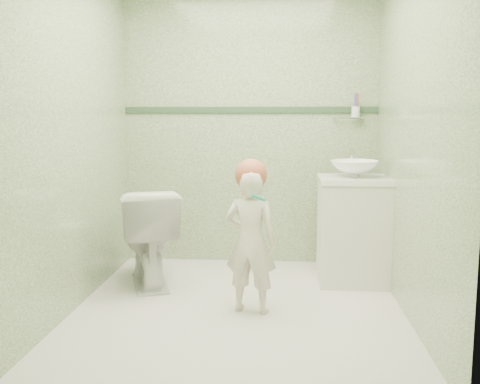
{
  "coord_description": "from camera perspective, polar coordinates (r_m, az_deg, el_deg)",
  "views": [
    {
      "loc": [
        0.28,
        -3.49,
        1.29
      ],
      "look_at": [
        0.0,
        0.15,
        0.78
      ],
      "focal_mm": 40.45,
      "sensor_mm": 36.0,
      "label": 1
    }
  ],
  "objects": [
    {
      "name": "ground",
      "position": [
        3.73,
        -0.18,
        -12.26
      ],
      "size": [
        2.5,
        2.5,
        0.0
      ],
      "primitive_type": "plane",
      "color": "beige",
      "rests_on": "ground"
    },
    {
      "name": "room_shell",
      "position": [
        3.51,
        -0.19,
        6.47
      ],
      "size": [
        2.5,
        2.54,
        2.4
      ],
      "color": "gray",
      "rests_on": "ground"
    },
    {
      "name": "trim_stripe",
      "position": [
        4.74,
        1.04,
        8.68
      ],
      "size": [
        2.2,
        0.02,
        0.05
      ],
      "primitive_type": "cube",
      "color": "#2D4A31",
      "rests_on": "room_shell"
    },
    {
      "name": "vanity",
      "position": [
        4.32,
        11.78,
        -4.1
      ],
      "size": [
        0.52,
        0.5,
        0.8
      ],
      "primitive_type": "cube",
      "color": "silver",
      "rests_on": "ground"
    },
    {
      "name": "counter",
      "position": [
        4.26,
        11.94,
        1.3
      ],
      "size": [
        0.54,
        0.52,
        0.04
      ],
      "primitive_type": "cube",
      "color": "white",
      "rests_on": "vanity"
    },
    {
      "name": "basin",
      "position": [
        4.25,
        11.97,
        2.43
      ],
      "size": [
        0.37,
        0.37,
        0.13
      ],
      "primitive_type": "imported",
      "color": "white",
      "rests_on": "counter"
    },
    {
      "name": "faucet",
      "position": [
        4.42,
        11.69,
        3.69
      ],
      "size": [
        0.03,
        0.13,
        0.18
      ],
      "color": "silver",
      "rests_on": "counter"
    },
    {
      "name": "cup_holder",
      "position": [
        4.71,
        12.01,
        8.3
      ],
      "size": [
        0.26,
        0.07,
        0.21
      ],
      "color": "silver",
      "rests_on": "room_shell"
    },
    {
      "name": "toilet",
      "position": [
        4.23,
        -9.69,
        -4.62
      ],
      "size": [
        0.65,
        0.84,
        0.76
      ],
      "primitive_type": "imported",
      "rotation": [
        0.0,
        0.0,
        3.48
      ],
      "color": "white",
      "rests_on": "ground"
    },
    {
      "name": "toddler",
      "position": [
        3.57,
        1.13,
        -5.27
      ],
      "size": [
        0.38,
        0.29,
        0.95
      ],
      "primitive_type": "imported",
      "rotation": [
        0.0,
        0.0,
        2.95
      ],
      "color": "beige",
      "rests_on": "ground"
    },
    {
      "name": "hair_cap",
      "position": [
        3.52,
        1.17,
        1.82
      ],
      "size": [
        0.21,
        0.21,
        0.21
      ],
      "primitive_type": "sphere",
      "color": "#B55A3B",
      "rests_on": "toddler"
    },
    {
      "name": "teal_toothbrush",
      "position": [
        3.37,
        1.84,
        -0.52
      ],
      "size": [
        0.11,
        0.14,
        0.08
      ],
      "color": "#129685",
      "rests_on": "toddler"
    }
  ]
}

